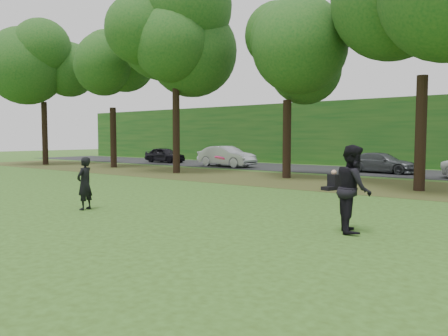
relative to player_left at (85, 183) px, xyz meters
The scene contains 10 objects.
ground 3.10m from the player_left, 25.37° to the right, with size 120.00×120.00×0.00m, color #2F4816.
leaf_litter 12.05m from the player_left, 76.97° to the left, with size 60.00×7.00×0.01m, color #4E371B.
street 19.92m from the player_left, 82.17° to the left, with size 70.00×7.00×0.02m, color black.
far_hedge 25.91m from the player_left, 83.98° to the left, with size 70.00×3.00×5.00m, color #154A18.
player_left is the anchor object (origin of this frame).
player_right 7.72m from the player_left, 14.02° to the left, with size 0.97×0.75×1.99m, color black.
parked_cars 18.70m from the player_left, 81.58° to the left, with size 37.33×3.33×1.54m.
frisbee 4.41m from the player_left, 16.12° to the left, with size 0.37×0.36×0.13m.
seated_person 9.90m from the player_left, 67.21° to the left, with size 0.60×0.82×0.83m.
tree_line 13.83m from the player_left, 78.50° to the left, with size 55.30×7.90×12.31m.
Camera 1 is at (8.44, -6.40, 2.15)m, focal length 35.00 mm.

